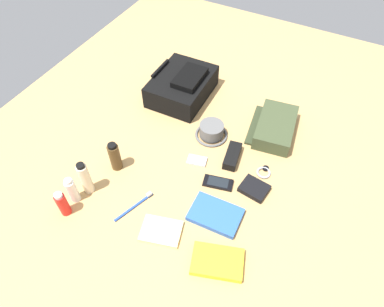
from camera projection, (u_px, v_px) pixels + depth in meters
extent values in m
cube|color=tan|center=(192.00, 161.00, 1.55)|extent=(2.64, 2.02, 0.02)
cube|color=black|center=(182.00, 86.00, 1.77)|extent=(0.35, 0.27, 0.12)
cube|color=black|center=(190.00, 77.00, 1.70)|extent=(0.19, 0.12, 0.03)
cylinder|color=black|center=(160.00, 68.00, 1.75)|extent=(0.15, 0.02, 0.02)
cube|color=#384228|center=(276.00, 127.00, 1.61)|extent=(0.30, 0.20, 0.07)
cube|color=#2C3520|center=(257.00, 125.00, 1.66)|extent=(0.27, 0.09, 0.01)
cylinder|color=#585858|center=(212.00, 130.00, 1.60)|extent=(0.11, 0.11, 0.06)
torus|color=#585858|center=(211.00, 135.00, 1.62)|extent=(0.15, 0.15, 0.01)
cylinder|color=red|center=(63.00, 204.00, 1.33)|extent=(0.04, 0.04, 0.11)
cylinder|color=silver|center=(58.00, 195.00, 1.28)|extent=(0.03, 0.03, 0.01)
cylinder|color=white|center=(72.00, 191.00, 1.36)|extent=(0.04, 0.04, 0.11)
cylinder|color=silver|center=(68.00, 181.00, 1.31)|extent=(0.03, 0.03, 0.01)
cylinder|color=beige|center=(86.00, 179.00, 1.38)|extent=(0.04, 0.04, 0.15)
cylinder|color=black|center=(80.00, 166.00, 1.31)|extent=(0.03, 0.03, 0.01)
cylinder|color=#473319|center=(115.00, 157.00, 1.46)|extent=(0.05, 0.05, 0.13)
cylinder|color=black|center=(112.00, 146.00, 1.41)|extent=(0.04, 0.04, 0.01)
cube|color=yellow|center=(217.00, 262.00, 1.22)|extent=(0.17, 0.21, 0.03)
cube|color=white|center=(217.00, 262.00, 1.23)|extent=(0.16, 0.20, 0.02)
cube|color=blue|center=(215.00, 215.00, 1.35)|extent=(0.14, 0.20, 0.02)
cube|color=white|center=(215.00, 215.00, 1.35)|extent=(0.13, 0.19, 0.02)
cube|color=black|center=(218.00, 183.00, 1.45)|extent=(0.08, 0.13, 0.01)
cube|color=black|center=(218.00, 182.00, 1.44)|extent=(0.07, 0.09, 0.00)
cube|color=#B7B7BC|center=(197.00, 160.00, 1.53)|extent=(0.07, 0.09, 0.01)
cylinder|color=silver|center=(200.00, 161.00, 1.52)|extent=(0.03, 0.03, 0.00)
torus|color=#99999E|center=(264.00, 173.00, 1.48)|extent=(0.06, 0.06, 0.01)
cylinder|color=black|center=(266.00, 168.00, 1.50)|extent=(0.03, 0.03, 0.01)
cylinder|color=blue|center=(134.00, 207.00, 1.38)|extent=(0.18, 0.07, 0.01)
cube|color=white|center=(149.00, 194.00, 1.40)|extent=(0.02, 0.02, 0.01)
cube|color=black|center=(254.00, 188.00, 1.42)|extent=(0.10, 0.12, 0.02)
cube|color=beige|center=(161.00, 231.00, 1.31)|extent=(0.15, 0.17, 0.02)
cube|color=black|center=(232.00, 156.00, 1.52)|extent=(0.15, 0.08, 0.04)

